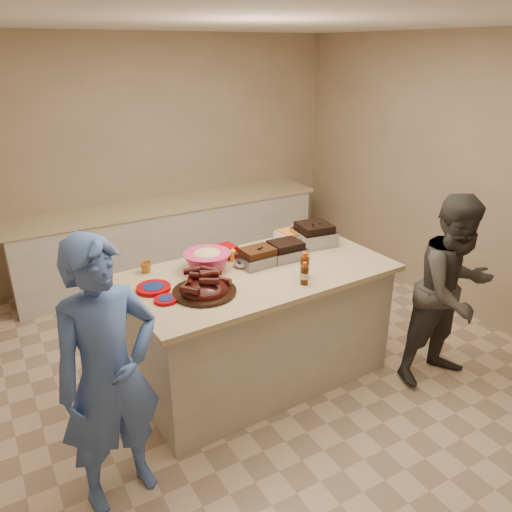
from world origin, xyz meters
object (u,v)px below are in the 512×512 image
guest_gray (439,374)px  plastic_cup (146,272)px  guest_blue (125,488)px  bbq_bottle_b (304,277)px  island (259,375)px  mustard_bottle (233,261)px  bbq_bottle_a (304,284)px  coleslaw_bowl (208,270)px  rib_platter (205,293)px  roasting_pan (314,244)px

guest_gray → plastic_cup: bearing=154.4°
guest_blue → bbq_bottle_b: bearing=2.0°
island → guest_gray: island is taller
mustard_bottle → plastic_cup: bearing=167.6°
bbq_bottle_a → bbq_bottle_b: bearing=54.4°
coleslaw_bowl → mustard_bottle: coleslaw_bowl is taller
bbq_bottle_b → guest_gray: size_ratio=0.13×
rib_platter → mustard_bottle: (0.43, 0.39, 0.00)m
mustard_bottle → bbq_bottle_b: bearing=-58.8°
rib_platter → island: bearing=15.0°
bbq_bottle_a → plastic_cup: 1.19m
rib_platter → bbq_bottle_a: size_ratio=2.63×
bbq_bottle_b → roasting_pan: bearing=47.9°
bbq_bottle_b → guest_blue: 1.84m
roasting_pan → guest_gray: size_ratio=0.20×
roasting_pan → coleslaw_bowl: 1.03m
bbq_bottle_b → coleslaw_bowl: bearing=140.2°
bbq_bottle_a → mustard_bottle: 0.67m
rib_platter → roasting_pan: rib_platter is taller
roasting_pan → coleslaw_bowl: size_ratio=0.87×
bbq_bottle_a → guest_gray: size_ratio=0.11×
coleslaw_bowl → bbq_bottle_b: (0.56, -0.47, 0.00)m
roasting_pan → bbq_bottle_b: 0.70m
rib_platter → roasting_pan: (1.21, 0.38, 0.00)m
island → guest_gray: (1.31, -0.75, 0.00)m
bbq_bottle_b → rib_platter: bearing=170.0°
coleslaw_bowl → mustard_bottle: (0.25, 0.05, 0.00)m
coleslaw_bowl → bbq_bottle_a: bearing=-48.7°
island → rib_platter: size_ratio=4.56×
roasting_pan → mustard_bottle: 0.78m
guest_blue → bbq_bottle_a: bearing=-1.1°
rib_platter → mustard_bottle: 0.58m
island → bbq_bottle_b: bearing=-52.6°
guest_blue → guest_gray: size_ratio=1.08×
mustard_bottle → guest_gray: 1.98m
bbq_bottle_b → mustard_bottle: (-0.32, 0.53, 0.00)m
mustard_bottle → guest_blue: (-1.22, -0.83, -0.96)m
bbq_bottle_a → roasting_pan: bearing=48.9°
mustard_bottle → guest_gray: bearing=-35.5°
rib_platter → coleslaw_bowl: bearing=61.7°
plastic_cup → rib_platter: bearing=-66.6°
guest_gray → bbq_bottle_b: bearing=159.7°
roasting_pan → island: bearing=-153.3°
mustard_bottle → island: bearing=-69.7°
mustard_bottle → guest_gray: mustard_bottle is taller
mustard_bottle → bbq_bottle_a: bearing=-68.0°
roasting_pan → guest_blue: (-2.00, -0.82, -0.96)m
rib_platter → mustard_bottle: size_ratio=3.56×
guest_gray → mustard_bottle: bearing=148.0°
island → coleslaw_bowl: 1.04m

